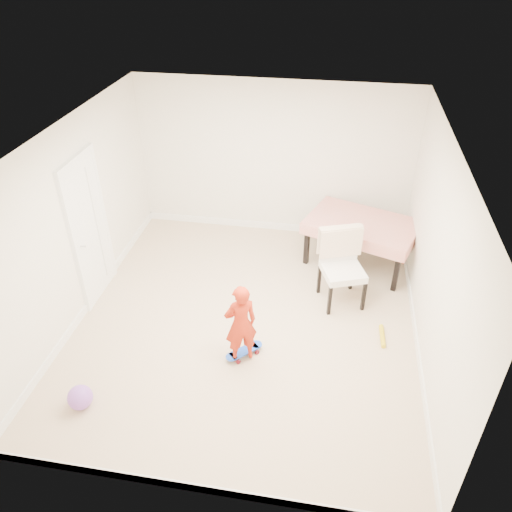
% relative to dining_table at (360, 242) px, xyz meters
% --- Properties ---
extents(ground, '(5.00, 5.00, 0.00)m').
position_rel_dining_table_xyz_m(ground, '(-1.49, -1.68, -0.38)').
color(ground, '#C7AB8A').
rests_on(ground, ground).
extents(ceiling, '(4.50, 5.00, 0.04)m').
position_rel_dining_table_xyz_m(ceiling, '(-1.49, -1.68, 2.20)').
color(ceiling, silver).
rests_on(ceiling, wall_back).
extents(wall_back, '(4.50, 0.04, 2.60)m').
position_rel_dining_table_xyz_m(wall_back, '(-1.49, 0.80, 0.92)').
color(wall_back, silver).
rests_on(wall_back, ground).
extents(wall_front, '(4.50, 0.04, 2.60)m').
position_rel_dining_table_xyz_m(wall_front, '(-1.49, -4.16, 0.92)').
color(wall_front, silver).
rests_on(wall_front, ground).
extents(wall_left, '(0.04, 5.00, 2.60)m').
position_rel_dining_table_xyz_m(wall_left, '(-3.72, -1.68, 0.92)').
color(wall_left, silver).
rests_on(wall_left, ground).
extents(wall_right, '(0.04, 5.00, 2.60)m').
position_rel_dining_table_xyz_m(wall_right, '(0.74, -1.68, 0.92)').
color(wall_right, silver).
rests_on(wall_right, ground).
extents(door, '(0.11, 0.94, 2.11)m').
position_rel_dining_table_xyz_m(door, '(-3.71, -1.38, 0.65)').
color(door, white).
rests_on(door, ground).
extents(baseboard_back, '(4.50, 0.02, 0.12)m').
position_rel_dining_table_xyz_m(baseboard_back, '(-1.49, 0.81, -0.32)').
color(baseboard_back, white).
rests_on(baseboard_back, ground).
extents(baseboard_front, '(4.50, 0.02, 0.12)m').
position_rel_dining_table_xyz_m(baseboard_front, '(-1.49, -4.17, -0.32)').
color(baseboard_front, white).
rests_on(baseboard_front, ground).
extents(baseboard_left, '(0.02, 5.00, 0.12)m').
position_rel_dining_table_xyz_m(baseboard_left, '(-3.73, -1.68, -0.32)').
color(baseboard_left, white).
rests_on(baseboard_left, ground).
extents(baseboard_right, '(0.02, 5.00, 0.12)m').
position_rel_dining_table_xyz_m(baseboard_right, '(0.75, -1.68, -0.32)').
color(baseboard_right, white).
rests_on(baseboard_right, ground).
extents(dining_table, '(1.87, 1.51, 0.76)m').
position_rel_dining_table_xyz_m(dining_table, '(0.00, 0.00, 0.00)').
color(dining_table, red).
rests_on(dining_table, ground).
extents(dining_chair, '(0.80, 0.84, 1.10)m').
position_rel_dining_table_xyz_m(dining_chair, '(-0.25, -1.02, 0.17)').
color(dining_chair, silver).
rests_on(dining_chair, ground).
extents(skateboard, '(0.50, 0.50, 0.08)m').
position_rel_dining_table_xyz_m(skateboard, '(-1.40, -2.31, -0.34)').
color(skateboard, blue).
rests_on(skateboard, ground).
extents(child, '(0.48, 0.42, 1.10)m').
position_rel_dining_table_xyz_m(child, '(-1.42, -2.39, 0.17)').
color(child, '#B62812').
rests_on(child, ground).
extents(balloon, '(0.28, 0.28, 0.28)m').
position_rel_dining_table_xyz_m(balloon, '(-3.05, -3.40, -0.24)').
color(balloon, '#9454CB').
rests_on(balloon, ground).
extents(foam_toy, '(0.08, 0.40, 0.06)m').
position_rel_dining_table_xyz_m(foam_toy, '(0.33, -1.71, -0.35)').
color(foam_toy, gold).
rests_on(foam_toy, ground).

